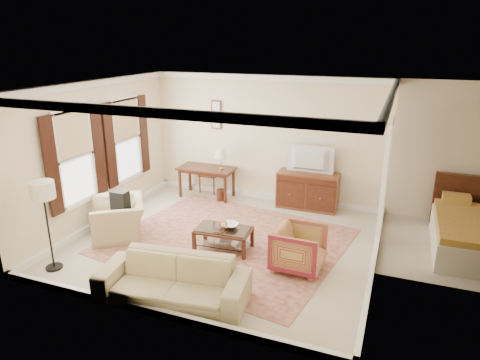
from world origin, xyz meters
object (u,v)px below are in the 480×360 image
Objects in this scene: writing_desk at (207,172)px; sideboard at (308,191)px; sofa at (172,273)px; tv at (310,151)px; coffee_table at (223,233)px; striped_armchair at (299,246)px; club_armchair at (118,212)px.

sideboard is at bearing 3.45° from writing_desk.
sofa reaches higher than writing_desk.
sideboard is 0.91m from tv.
writing_desk is 2.81m from coffee_table.
tv reaches higher than sideboard.
tv is (2.43, 0.13, 0.70)m from writing_desk.
striped_armchair is (0.45, -2.68, -0.91)m from tv.
sofa is at bearing 17.18° from club_armchair.
club_armchair is at bearing 136.44° from sofa.
sideboard reaches higher than striped_armchair.
coffee_table is 0.92× the size of club_armchair.
striped_armchair is at bearing 53.93° from club_armchair.
club_armchair is at bearing -174.83° from coffee_table.
club_armchair is 0.50× the size of sofa.
striped_armchair is (1.42, -0.17, 0.09)m from coffee_table.
tv is at bearing 2.98° from writing_desk.
club_armchair is 2.54m from sofa.
tv is at bearing 68.86° from coffee_table.
sideboard is 4.36m from sofa.
striped_armchair is 0.75× the size of club_armchair.
writing_desk is 1.21× the size of club_armchair.
tv is 2.87m from striped_armchair.
tv is 4.19m from club_armchair.
sofa is (-1.50, -1.53, 0.02)m from striped_armchair.
coffee_table is 1.71m from sofa.
striped_armchair is at bearing -80.45° from sideboard.
striped_armchair reaches higher than coffee_table.
club_armchair is at bearing -138.61° from sideboard.
coffee_table is at bearing -110.99° from sideboard.
coffee_table is at bearing 68.86° from tv.
tv reaches higher than striped_armchair.
coffee_table is at bearing 84.82° from striped_armchair.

